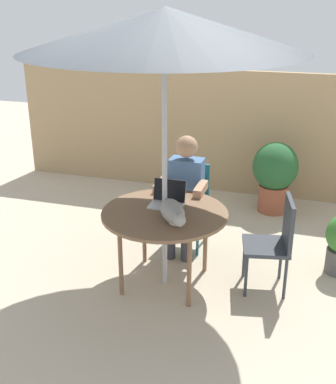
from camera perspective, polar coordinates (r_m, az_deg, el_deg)
The scene contains 10 objects.
ground_plane at distance 4.69m, azimuth -0.36°, elevation -10.37°, with size 14.00×14.00×0.00m, color #BCAD93.
fence_back at distance 6.60m, azimuth 6.03°, elevation 6.92°, with size 5.70×0.08×1.63m, color tan.
patio_table at distance 4.37m, azimuth -0.38°, elevation -2.93°, with size 1.13×1.13×0.72m.
patio_umbrella at distance 3.98m, azimuth -0.44°, elevation 18.35°, with size 2.28×2.28×2.43m.
chair_occupied at distance 5.17m, azimuth 2.37°, elevation -0.77°, with size 0.40×0.40×0.88m.
chair_empty at distance 4.46m, azimuth 12.46°, elevation -5.19°, with size 0.47×0.47×0.88m.
person_seated at distance 4.97m, azimuth 1.94°, elevation 0.39°, with size 0.48×0.48×1.22m.
laptop at distance 4.49m, azimuth 0.00°, elevation -0.65°, with size 0.30×0.25×0.21m.
cat at distance 4.13m, azimuth 0.59°, elevation -2.41°, with size 0.37×0.60×0.17m.
potted_plant_near_fence at distance 6.10m, azimuth 12.31°, elevation 2.21°, with size 0.55×0.55×0.88m.
Camera 1 is at (1.18, -3.79, 2.50)m, focal length 45.91 mm.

